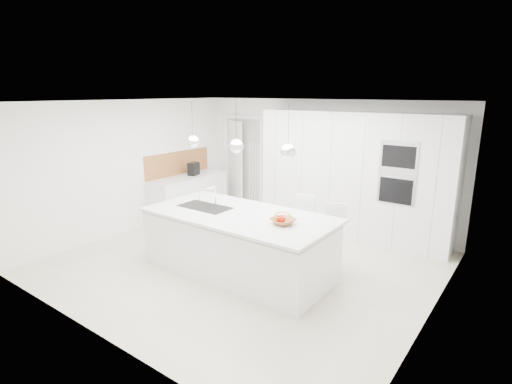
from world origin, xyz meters
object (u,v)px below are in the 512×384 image
Objects in this scene: bar_stool_left at (301,229)px; bar_stool_right at (331,239)px; island_base at (238,244)px; espresso_machine at (194,169)px; fruit_bowl at (283,221)px.

bar_stool_left reaches higher than bar_stool_right.
island_base is at bearing -164.55° from bar_stool_right.
bar_stool_left reaches higher than island_base.
espresso_machine is 3.19m from bar_stool_left.
bar_stool_left is at bearing 104.67° from fruit_bowl.
island_base is at bearing -178.51° from fruit_bowl.
bar_stool_right is (0.57, -0.08, -0.01)m from bar_stool_left.
fruit_bowl is at bearing -40.58° from espresso_machine.
island_base is 1.40m from bar_stool_right.
bar_stool_left reaches higher than fruit_bowl.
bar_stool_right is at bearing -16.93° from bar_stool_left.
fruit_bowl is 1.03m from bar_stool_left.
espresso_machine reaches higher than island_base.
bar_stool_right is at bearing 68.71° from fruit_bowl.
bar_stool_right is (3.63, -0.79, -0.53)m from espresso_machine.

